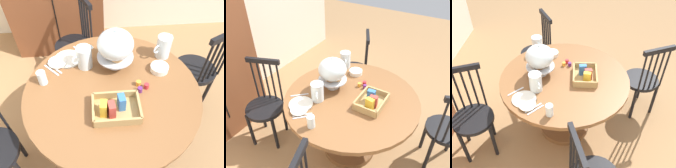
{
  "view_description": "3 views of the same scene",
  "coord_description": "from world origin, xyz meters",
  "views": [
    {
      "loc": [
        0.04,
        -1.09,
        1.97
      ],
      "look_at": [
        0.13,
        -0.05,
        0.79
      ],
      "focal_mm": 35.64,
      "sensor_mm": 36.0,
      "label": 1
    },
    {
      "loc": [
        -1.37,
        -0.82,
        2.12
      ],
      "look_at": [
        0.13,
        0.1,
        0.84
      ],
      "focal_mm": 36.79,
      "sensor_mm": 36.0,
      "label": 2
    },
    {
      "loc": [
        -1.77,
        -0.14,
        2.29
      ],
      "look_at": [
        0.03,
        -0.05,
        0.74
      ],
      "focal_mm": 39.78,
      "sensor_mm": 36.0,
      "label": 3
    }
  ],
  "objects": [
    {
      "name": "ground_plane",
      "position": [
        0.0,
        0.0,
        0.0
      ],
      "size": [
        10.0,
        10.0,
        0.0
      ],
      "primitive_type": "plane",
      "color": "#997047"
    },
    {
      "name": "dining_table",
      "position": [
        0.13,
        -0.05,
        0.54
      ],
      "size": [
        1.28,
        1.28,
        0.74
      ],
      "color": "brown",
      "rests_on": "ground_plane"
    },
    {
      "name": "windsor_chair_by_cabinet",
      "position": [
        0.98,
        0.35,
        0.45
      ],
      "size": [
        0.45,
        0.45,
        0.97
      ],
      "color": "black",
      "rests_on": "ground_plane"
    },
    {
      "name": "windsor_chair_facing_door",
      "position": [
        -0.18,
        0.84,
        0.45
      ],
      "size": [
        0.43,
        0.43,
        0.97
      ],
      "color": "black",
      "rests_on": "ground_plane"
    },
    {
      "name": "pastry_stand_with_dome",
      "position": [
        0.18,
        0.19,
        0.94
      ],
      "size": [
        0.28,
        0.28,
        0.34
      ],
      "color": "silver",
      "rests_on": "dining_table"
    },
    {
      "name": "orange_juice_pitcher",
      "position": [
        0.58,
        0.28,
        0.83
      ],
      "size": [
        0.18,
        0.13,
        0.19
      ],
      "color": "silver",
      "rests_on": "dining_table"
    },
    {
      "name": "milk_pitcher",
      "position": [
        -0.06,
        0.21,
        0.82
      ],
      "size": [
        0.18,
        0.13,
        0.18
      ],
      "color": "silver",
      "rests_on": "dining_table"
    },
    {
      "name": "cereal_basket",
      "position": [
        0.14,
        -0.25,
        0.78
      ],
      "size": [
        0.32,
        0.24,
        0.12
      ],
      "color": "tan",
      "rests_on": "dining_table"
    },
    {
      "name": "china_plate_large",
      "position": [
        -0.2,
        0.3,
        0.75
      ],
      "size": [
        0.22,
        0.22,
        0.01
      ],
      "primitive_type": "cylinder",
      "color": "white",
      "rests_on": "dining_table"
    },
    {
      "name": "china_plate_small",
      "position": [
        -0.28,
        0.25,
        0.76
      ],
      "size": [
        0.15,
        0.15,
        0.01
      ],
      "primitive_type": "cylinder",
      "color": "white",
      "rests_on": "china_plate_large"
    },
    {
      "name": "cereal_bowl",
      "position": [
        0.52,
        0.11,
        0.76
      ],
      "size": [
        0.14,
        0.14,
        0.04
      ],
      "primitive_type": "cylinder",
      "color": "white",
      "rests_on": "dining_table"
    },
    {
      "name": "drinking_glass",
      "position": [
        -0.37,
        0.05,
        0.8
      ],
      "size": [
        0.06,
        0.06,
        0.11
      ],
      "primitive_type": "cylinder",
      "color": "silver",
      "rests_on": "dining_table"
    },
    {
      "name": "jam_jar_strawberry",
      "position": [
        0.38,
        -0.06,
        0.76
      ],
      "size": [
        0.04,
        0.04,
        0.04
      ],
      "primitive_type": "cylinder",
      "color": "#B7282D",
      "rests_on": "dining_table"
    },
    {
      "name": "jam_jar_apricot",
      "position": [
        0.33,
        -0.03,
        0.76
      ],
      "size": [
        0.04,
        0.04,
        0.04
      ],
      "primitive_type": "cylinder",
      "color": "orange",
      "rests_on": "dining_table"
    },
    {
      "name": "jam_jar_grape",
      "position": [
        0.33,
        -0.09,
        0.76
      ],
      "size": [
        0.04,
        0.04,
        0.04
      ],
      "primitive_type": "cylinder",
      "color": "#5B2366",
      "rests_on": "dining_table"
    },
    {
      "name": "table_knife",
      "position": [
        -0.3,
        0.2,
        0.74
      ],
      "size": [
        0.13,
        0.13,
        0.01
      ],
      "primitive_type": "cube",
      "rotation": [
        0.0,
        0.0,
        8.62
      ],
      "color": "silver",
      "rests_on": "dining_table"
    },
    {
      "name": "dinner_fork",
      "position": [
        -0.32,
        0.18,
        0.74
      ],
      "size": [
        0.13,
        0.13,
        0.01
      ],
      "primitive_type": "cube",
      "rotation": [
        0.0,
        0.0,
        8.62
      ],
      "color": "silver",
      "rests_on": "dining_table"
    },
    {
      "name": "soup_spoon",
      "position": [
        -0.1,
        0.4,
        0.74
      ],
      "size": [
        0.13,
        0.13,
        0.01
      ],
      "primitive_type": "cube",
      "rotation": [
        0.0,
        0.0,
        8.62
      ],
      "color": "silver",
      "rests_on": "dining_table"
    }
  ]
}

